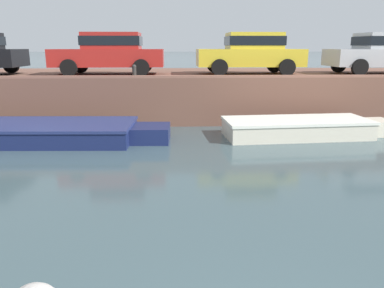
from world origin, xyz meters
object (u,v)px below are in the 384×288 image
at_px(car_centre_yellow, 251,52).
at_px(car_right_inner_silver, 383,52).
at_px(mooring_bollard_mid, 134,71).
at_px(boat_moored_west_navy, 48,132).
at_px(boat_moored_central_cream, 303,128).
at_px(car_left_inner_red, 110,52).

relative_size(car_centre_yellow, car_right_inner_silver, 0.98).
bearing_deg(mooring_bollard_mid, boat_moored_west_navy, -137.40).
height_order(boat_moored_central_cream, car_right_inner_silver, car_right_inner_silver).
distance_m(car_right_inner_silver, mooring_bollard_mid, 9.59).
bearing_deg(car_centre_yellow, mooring_bollard_mid, -159.95).
bearing_deg(boat_moored_west_navy, car_centre_yellow, 29.31).
bearing_deg(boat_moored_central_cream, car_centre_yellow, 107.05).
bearing_deg(boat_moored_west_navy, car_right_inner_silver, 17.55).
height_order(boat_moored_west_navy, car_centre_yellow, car_centre_yellow).
relative_size(boat_moored_west_navy, car_right_inner_silver, 1.64).
xyz_separation_m(car_left_inner_red, car_right_inner_silver, (10.50, 0.00, -0.00)).
bearing_deg(car_right_inner_silver, boat_moored_west_navy, -162.45).
height_order(boat_moored_central_cream, car_centre_yellow, car_centre_yellow).
relative_size(car_right_inner_silver, mooring_bollard_mid, 9.16).
relative_size(boat_moored_central_cream, car_right_inner_silver, 1.31).
bearing_deg(boat_moored_west_navy, boat_moored_central_cream, 2.05).
xyz_separation_m(car_left_inner_red, mooring_bollard_mid, (1.06, -1.57, -0.61)).
relative_size(boat_moored_central_cream, car_centre_yellow, 1.34).
height_order(car_centre_yellow, car_right_inner_silver, same).
relative_size(boat_moored_west_navy, car_centre_yellow, 1.67).
bearing_deg(car_left_inner_red, mooring_bollard_mid, -55.89).
xyz_separation_m(boat_moored_west_navy, car_centre_yellow, (6.64, 3.73, 2.26)).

